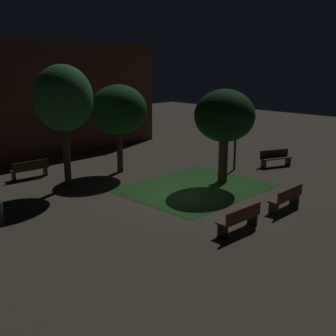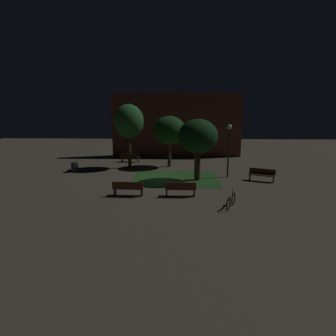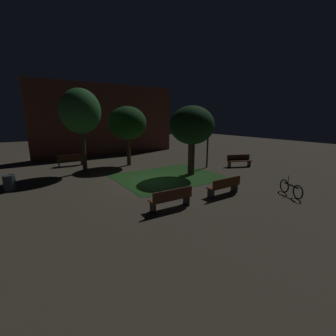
{
  "view_description": "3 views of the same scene",
  "coord_description": "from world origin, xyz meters",
  "views": [
    {
      "loc": [
        -12.44,
        -11.39,
        5.54
      ],
      "look_at": [
        -0.06,
        0.9,
        1.06
      ],
      "focal_mm": 44.41,
      "sensor_mm": 36.0,
      "label": 1
    },
    {
      "loc": [
        1.4,
        -19.86,
        4.92
      ],
      "look_at": [
        0.68,
        -0.68,
        1.02
      ],
      "focal_mm": 30.41,
      "sensor_mm": 36.0,
      "label": 2
    },
    {
      "loc": [
        -6.36,
        -11.05,
        3.66
      ],
      "look_at": [
        0.42,
        -0.75,
        0.87
      ],
      "focal_mm": 24.15,
      "sensor_mm": 36.0,
      "label": 3
    }
  ],
  "objects": [
    {
      "name": "ground_plane",
      "position": [
        0.0,
        0.0,
        0.0
      ],
      "size": [
        60.0,
        60.0,
        0.0
      ],
      "primitive_type": "plane",
      "color": "#4C4438"
    },
    {
      "name": "grass_lawn",
      "position": [
        1.16,
        0.4,
        0.01
      ],
      "size": [
        6.23,
        5.13,
        0.01
      ],
      "primitive_type": "cube",
      "color": "#23511E",
      "rests_on": "ground"
    },
    {
      "name": "bench_near_trees",
      "position": [
        -1.53,
        -3.95,
        0.48
      ],
      "size": [
        1.82,
        0.55,
        0.88
      ],
      "color": "brown",
      "rests_on": "ground"
    },
    {
      "name": "bench_front_right",
      "position": [
        1.53,
        -3.95,
        0.48
      ],
      "size": [
        1.8,
        0.49,
        0.88
      ],
      "color": "brown",
      "rests_on": "ground"
    },
    {
      "name": "bench_front_left",
      "position": [
        7.3,
        -0.04,
        0.48
      ],
      "size": [
        1.84,
        1.15,
        0.88
      ],
      "color": "#422314",
      "rests_on": "ground"
    },
    {
      "name": "bench_by_lamp",
      "position": [
        -3.29,
        7.16,
        0.48
      ],
      "size": [
        1.83,
        0.61,
        0.88
      ],
      "color": "#422314",
      "rests_on": "ground"
    },
    {
      "name": "tree_back_left",
      "position": [
        0.58,
        5.01,
        3.19
      ],
      "size": [
        2.82,
        2.82,
        4.45
      ],
      "color": "#423021",
      "rests_on": "ground"
    },
    {
      "name": "tree_back_right",
      "position": [
        2.74,
        0.06,
        3.11
      ],
      "size": [
        2.77,
        2.77,
        4.35
      ],
      "color": "#38281C",
      "rests_on": "ground"
    },
    {
      "name": "tree_tall_center",
      "position": [
        -2.86,
        4.46,
        3.98
      ],
      "size": [
        2.56,
        2.56,
        5.44
      ],
      "color": "#423021",
      "rests_on": "ground"
    },
    {
      "name": "lamp_post_near_wall",
      "position": [
        5.08,
        1.07,
        2.72
      ],
      "size": [
        0.36,
        0.36,
        3.93
      ],
      "color": "black",
      "rests_on": "ground"
    },
    {
      "name": "building_wall_backdrop",
      "position": [
        1.15,
        10.97,
        3.35
      ],
      "size": [
        13.83,
        0.8,
        6.71
      ],
      "primitive_type": "cube",
      "color": "brown",
      "rests_on": "ground"
    }
  ]
}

